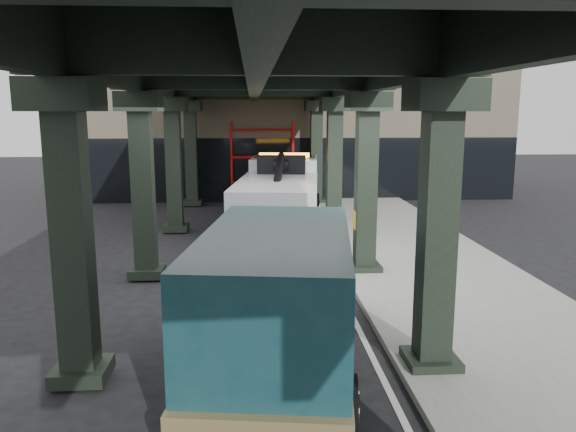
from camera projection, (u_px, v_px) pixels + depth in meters
name	position (u px, v px, depth m)	size (l,w,h in m)	color
ground	(274.00, 299.00, 13.64)	(90.00, 90.00, 0.00)	black
sidewalk	(430.00, 270.00, 15.87)	(5.00, 40.00, 0.15)	gray
lane_stripe	(332.00, 274.00, 15.70)	(0.12, 38.00, 0.01)	silver
viaduct	(255.00, 74.00, 14.57)	(7.40, 32.00, 6.40)	black
building	(295.00, 120.00, 32.65)	(22.00, 10.00, 8.00)	#C6B793
scaffolding	(262.00, 161.00, 27.62)	(3.08, 0.88, 4.00)	red
tow_truck	(281.00, 195.00, 20.44)	(3.61, 9.48, 3.04)	black
towed_van	(279.00, 295.00, 9.65)	(3.27, 6.62, 2.58)	#123A41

